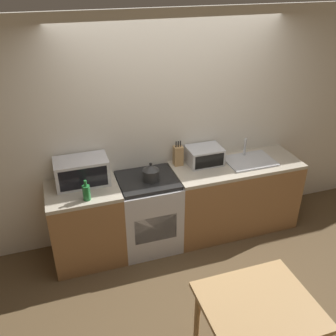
{
  "coord_description": "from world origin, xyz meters",
  "views": [
    {
      "loc": [
        -1.28,
        -2.77,
        2.99
      ],
      "look_at": [
        -0.18,
        0.56,
        1.05
      ],
      "focal_mm": 40.0,
      "sensor_mm": 36.0,
      "label": 1
    }
  ],
  "objects": [
    {
      "name": "counter_right_run",
      "position": [
        0.71,
        0.66,
        0.45
      ],
      "size": [
        1.54,
        0.62,
        0.9
      ],
      "color": "olive",
      "rests_on": "ground_plane"
    },
    {
      "name": "ground_plane",
      "position": [
        0.0,
        0.0,
        0.0
      ],
      "size": [
        16.0,
        16.0,
        0.0
      ],
      "primitive_type": "plane",
      "color": "brown"
    },
    {
      "name": "stove_range",
      "position": [
        -0.39,
        0.66,
        0.45
      ],
      "size": [
        0.66,
        0.62,
        0.9
      ],
      "color": "silver",
      "rests_on": "ground_plane"
    },
    {
      "name": "sink_basin",
      "position": [
        0.88,
        0.67,
        0.91
      ],
      "size": [
        0.56,
        0.41,
        0.24
      ],
      "color": "silver",
      "rests_on": "counter_right_run"
    },
    {
      "name": "bottle",
      "position": [
        -1.07,
        0.46,
        0.99
      ],
      "size": [
        0.08,
        0.08,
        0.22
      ],
      "color": "#1E662D",
      "rests_on": "counter_left_run"
    },
    {
      "name": "dining_table",
      "position": [
        -0.02,
        -1.13,
        0.65
      ],
      "size": [
        0.84,
        0.74,
        0.75
      ],
      "color": "tan",
      "rests_on": "ground_plane"
    },
    {
      "name": "toaster_oven",
      "position": [
        0.35,
        0.8,
        1.0
      ],
      "size": [
        0.4,
        0.3,
        0.2
      ],
      "color": "silver",
      "rests_on": "counter_right_run"
    },
    {
      "name": "knife_block",
      "position": [
        0.04,
        0.87,
        1.02
      ],
      "size": [
        0.1,
        0.1,
        0.3
      ],
      "color": "tan",
      "rests_on": "counter_right_run"
    },
    {
      "name": "kettle",
      "position": [
        -0.35,
        0.63,
        0.99
      ],
      "size": [
        0.18,
        0.18,
        0.21
      ],
      "color": "#2D2D2D",
      "rests_on": "stove_range"
    },
    {
      "name": "microwave",
      "position": [
        -1.07,
        0.79,
        1.04
      ],
      "size": [
        0.56,
        0.32,
        0.29
      ],
      "color": "silver",
      "rests_on": "counter_left_run"
    },
    {
      "name": "wall_back",
      "position": [
        0.0,
        1.0,
        1.3
      ],
      "size": [
        10.0,
        0.06,
        2.6
      ],
      "color": "silver",
      "rests_on": "ground_plane"
    },
    {
      "name": "counter_left_run",
      "position": [
        -1.1,
        0.66,
        0.45
      ],
      "size": [
        0.76,
        0.62,
        0.9
      ],
      "color": "olive",
      "rests_on": "ground_plane"
    }
  ]
}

